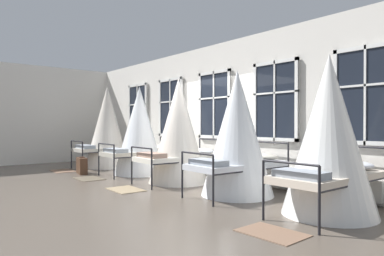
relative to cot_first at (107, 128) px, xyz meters
The scene contains 14 objects.
ground 3.98m from the cot_first, ahead, with size 22.95×22.95×0.00m, color brown.
back_wall_with_windows 3.98m from the cot_first, 17.32° to the left, with size 12.47×0.10×3.36m, color silver.
end_wall_left 3.21m from the cot_first, 140.65° to the right, with size 0.10×7.29×3.36m, color silver.
window_bank 3.93m from the cot_first, 15.65° to the left, with size 8.60×0.10×2.61m.
cot_first is the anchor object (origin of this frame).
cot_second 1.95m from the cot_first, ahead, with size 1.38×2.01×2.38m.
cot_third 3.74m from the cot_first, ahead, with size 1.38×2.02×2.42m.
cot_fourth 5.61m from the cot_first, ahead, with size 1.38×2.02×2.38m.
cot_fifth 7.49m from the cot_first, ahead, with size 1.38×2.00×2.40m.
rug_first 1.88m from the cot_first, 88.26° to the right, with size 0.80×0.56×0.01m, color brown.
rug_second 2.68m from the cot_first, 36.55° to the right, with size 0.80×0.56×0.01m, color brown.
rug_third 4.22m from the cot_first, 20.55° to the right, with size 0.80×0.56×0.01m, color #8E7A5B.
rug_fifth 7.75m from the cot_first, 10.67° to the right, with size 0.80×0.56×0.01m, color brown.
suitcase_dark 1.84m from the cot_first, 52.06° to the right, with size 0.59×0.31×0.47m.
Camera 1 is at (6.47, -4.86, 1.35)m, focal length 32.96 mm.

